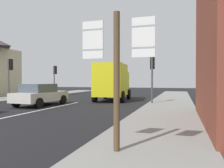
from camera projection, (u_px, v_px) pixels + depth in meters
ground_plane at (65, 105)px, 15.64m from camera, size 80.00×80.00×0.00m
sidewalk_right at (167, 112)px, 11.70m from camera, size 3.04×44.00×0.14m
lane_centre_stripe at (27, 113)px, 11.81m from camera, size 0.16×12.00×0.01m
sedan_far at (40, 94)px, 15.30m from camera, size 2.13×4.28×1.47m
delivery_truck at (112, 81)px, 19.04m from camera, size 2.81×5.15×3.05m
route_sign_post at (117, 71)px, 5.01m from camera, size 1.66×0.14×3.20m
traffic_light_far_left at (55, 74)px, 25.13m from camera, size 0.30×0.49×3.31m
traffic_light_near_right at (152, 69)px, 15.84m from camera, size 0.30×0.49×3.40m
traffic_light_near_left at (10, 70)px, 18.53m from camera, size 0.30×0.49×3.45m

